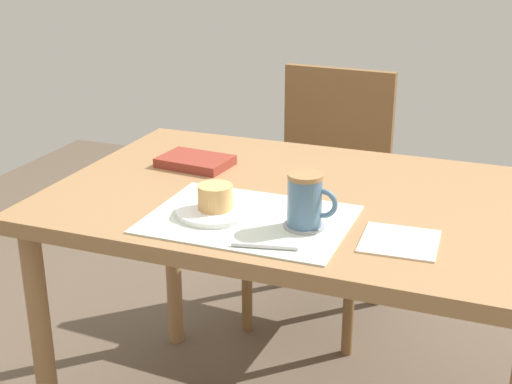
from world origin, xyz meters
The scene contains 10 objects.
dining_table centered at (0.00, 0.00, 0.63)m, with size 1.18×0.77×0.71m.
wooden_chair centered at (-0.15, 0.71, 0.47)m, with size 0.44×0.44×0.85m.
placemat centered at (-0.07, -0.19, 0.72)m, with size 0.42×0.32×0.00m, color silver.
pastry_plate centered at (-0.14, -0.19, 0.72)m, with size 0.17×0.17×0.01m, color white.
pastry centered at (-0.14, -0.19, 0.76)m, with size 0.08×0.08×0.05m, color #E0A860.
coffee_coaster centered at (0.06, -0.19, 0.72)m, with size 0.09×0.09×0.01m, color #99999E.
coffee_mug centered at (0.06, -0.19, 0.78)m, with size 0.11×0.07×0.11m.
teaspoon centered at (0.02, -0.32, 0.72)m, with size 0.01×0.01×0.13m, color silver.
paper_napkin centered at (0.25, -0.19, 0.72)m, with size 0.15×0.15×0.00m, color silver.
small_book centered at (-0.33, 0.10, 0.73)m, with size 0.18×0.12×0.02m, color maroon.
Camera 1 is at (0.45, -1.49, 1.31)m, focal length 50.00 mm.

